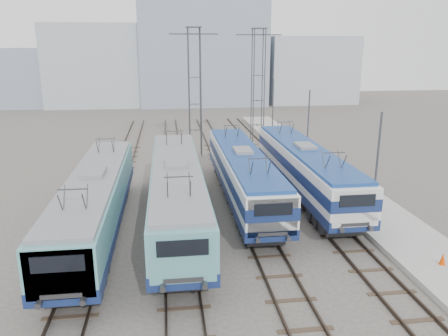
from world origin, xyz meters
TOP-DOWN VIEW (x-y plane):
  - ground at (0.00, 0.00)m, footprint 160.00×160.00m
  - platform at (10.20, 8.00)m, footprint 4.00×70.00m
  - locomotive_far_left at (-6.75, 3.68)m, footprint 2.78×17.55m
  - locomotive_center_left at (-2.25, 4.52)m, footprint 2.90×18.34m
  - locomotive_center_right at (2.25, 8.00)m, footprint 2.75×17.36m
  - locomotive_far_right at (6.75, 8.67)m, footprint 2.77×17.52m
  - catenary_tower_west at (0.00, 22.00)m, footprint 4.50×1.20m
  - catenary_tower_east at (6.50, 24.00)m, footprint 4.50×1.20m
  - mast_front at (8.60, 2.00)m, footprint 0.12×0.12m
  - mast_mid at (8.60, 14.00)m, footprint 0.12×0.12m
  - mast_rear at (8.60, 26.00)m, footprint 0.12×0.12m
  - safety_cone at (10.10, -2.39)m, footprint 0.29×0.29m
  - building_west at (-14.00, 62.00)m, footprint 18.00×12.00m
  - building_center at (4.00, 62.00)m, footprint 22.00×14.00m
  - building_east at (24.00, 62.00)m, footprint 16.00×12.00m
  - building_far_west at (-30.00, 62.00)m, footprint 14.00×10.00m

SIDE VIEW (x-z plane):
  - ground at x=0.00m, z-range 0.00..0.00m
  - platform at x=10.20m, z-range 0.00..0.30m
  - safety_cone at x=10.10m, z-range 0.30..0.89m
  - locomotive_far_left at x=-6.75m, z-range 0.54..3.84m
  - locomotive_center_right at x=2.25m, z-range 0.59..3.85m
  - locomotive_far_right at x=6.75m, z-range 0.59..3.89m
  - locomotive_center_left at x=-2.25m, z-range 0.56..4.01m
  - mast_front at x=8.60m, z-range 0.00..7.00m
  - mast_mid at x=8.60m, z-range 0.00..7.00m
  - mast_rear at x=8.60m, z-range 0.00..7.00m
  - building_far_west at x=-30.00m, z-range 0.00..10.00m
  - building_east at x=24.00m, z-range 0.00..12.00m
  - catenary_tower_west at x=0.00m, z-range 0.64..12.64m
  - catenary_tower_east at x=6.50m, z-range 0.64..12.64m
  - building_west at x=-14.00m, z-range 0.00..14.00m
  - building_center at x=4.00m, z-range 0.00..18.00m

